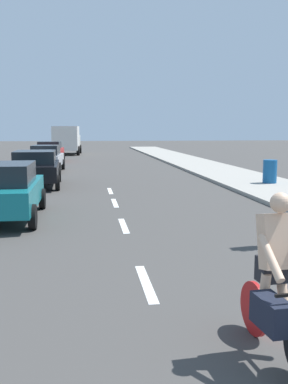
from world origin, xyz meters
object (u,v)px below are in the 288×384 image
(cyclist, at_px, (275,285))
(parked_car_black, at_px, (36,167))
(parked_car_red, at_px, (50,151))
(parked_car_silver, at_px, (46,158))
(delivery_truck, at_px, (67,139))
(parked_car_teal, at_px, (3,189))
(trash_bin_far, at_px, (270,171))

(cyclist, distance_m, parked_car_black, 16.01)
(parked_car_black, xyz_separation_m, parked_car_red, (-0.59, 15.38, -0.00))
(parked_car_red, bearing_deg, cyclist, -79.50)
(parked_car_silver, xyz_separation_m, parked_car_red, (-0.46, 8.45, 0.00))
(cyclist, xyz_separation_m, parked_car_black, (-4.20, 15.45, 0.01))
(cyclist, height_order, parked_car_silver, cyclist)
(parked_car_black, xyz_separation_m, delivery_truck, (0.27, 25.48, 0.66))
(parked_car_teal, relative_size, parked_car_silver, 1.08)
(parked_car_red, xyz_separation_m, delivery_truck, (0.87, 10.10, 0.66))
(parked_car_black, relative_size, parked_car_silver, 1.14)
(trash_bin_far, bearing_deg, cyclist, -112.93)
(parked_car_teal, bearing_deg, parked_car_silver, 89.32)
(delivery_truck, bearing_deg, parked_car_red, -93.05)
(cyclist, relative_size, parked_car_teal, 0.41)
(parked_car_teal, height_order, trash_bin_far, parked_car_teal)
(parked_car_silver, xyz_separation_m, delivery_truck, (0.41, 18.55, 0.67))
(cyclist, height_order, parked_car_black, cyclist)
(cyclist, height_order, parked_car_red, cyclist)
(parked_car_teal, distance_m, parked_car_red, 22.66)
(parked_car_silver, height_order, parked_car_red, same)
(parked_car_red, relative_size, trash_bin_far, 4.30)
(parked_car_teal, height_order, delivery_truck, delivery_truck)
(parked_car_silver, relative_size, parked_car_red, 0.93)
(parked_car_teal, relative_size, parked_car_red, 1.00)
(parked_car_black, height_order, parked_car_silver, same)
(parked_car_silver, height_order, delivery_truck, delivery_truck)
(trash_bin_far, bearing_deg, parked_car_teal, -149.63)
(parked_car_teal, distance_m, parked_car_black, 7.27)
(delivery_truck, bearing_deg, cyclist, -82.66)
(cyclist, bearing_deg, parked_car_silver, -84.20)
(parked_car_black, bearing_deg, parked_car_red, 89.97)
(parked_car_teal, bearing_deg, parked_car_black, 88.46)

